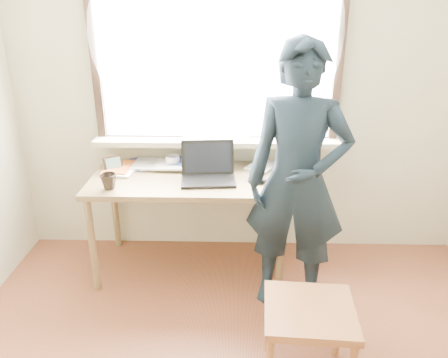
{
  "coord_description": "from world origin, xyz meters",
  "views": [
    {
      "loc": [
        -0.06,
        -1.26,
        1.92
      ],
      "look_at": [
        -0.12,
        0.95,
        1.02
      ],
      "focal_mm": 35.0,
      "sensor_mm": 36.0,
      "label": 1
    }
  ],
  "objects_px": {
    "desk": "(189,187)",
    "person": "(297,182)",
    "laptop": "(208,171)",
    "work_chair": "(309,320)",
    "mug_white": "(173,161)",
    "mug_dark": "(109,181)"
  },
  "relations": [
    {
      "from": "mug_dark",
      "to": "desk",
      "type": "bearing_deg",
      "value": 23.37
    },
    {
      "from": "mug_dark",
      "to": "person",
      "type": "bearing_deg",
      "value": -7.07
    },
    {
      "from": "mug_white",
      "to": "person",
      "type": "height_order",
      "value": "person"
    },
    {
      "from": "desk",
      "to": "person",
      "type": "xyz_separation_m",
      "value": [
        0.72,
        -0.37,
        0.2
      ]
    },
    {
      "from": "desk",
      "to": "work_chair",
      "type": "xyz_separation_m",
      "value": [
        0.72,
        -1.07,
        -0.27
      ]
    },
    {
      "from": "laptop",
      "to": "mug_dark",
      "type": "xyz_separation_m",
      "value": [
        -0.65,
        -0.19,
        -0.01
      ]
    },
    {
      "from": "person",
      "to": "mug_white",
      "type": "bearing_deg",
      "value": 157.1
    },
    {
      "from": "mug_dark",
      "to": "person",
      "type": "xyz_separation_m",
      "value": [
        1.23,
        -0.15,
        0.07
      ]
    },
    {
      "from": "laptop",
      "to": "mug_dark",
      "type": "relative_size",
      "value": 3.53
    },
    {
      "from": "desk",
      "to": "mug_dark",
      "type": "bearing_deg",
      "value": -156.63
    },
    {
      "from": "laptop",
      "to": "person",
      "type": "height_order",
      "value": "person"
    },
    {
      "from": "mug_white",
      "to": "person",
      "type": "relative_size",
      "value": 0.06
    },
    {
      "from": "laptop",
      "to": "mug_white",
      "type": "relative_size",
      "value": 3.63
    },
    {
      "from": "desk",
      "to": "person",
      "type": "relative_size",
      "value": 0.8
    },
    {
      "from": "mug_dark",
      "to": "person",
      "type": "height_order",
      "value": "person"
    },
    {
      "from": "laptop",
      "to": "person",
      "type": "distance_m",
      "value": 0.68
    },
    {
      "from": "laptop",
      "to": "work_chair",
      "type": "distance_m",
      "value": 1.26
    },
    {
      "from": "desk",
      "to": "person",
      "type": "height_order",
      "value": "person"
    },
    {
      "from": "mug_white",
      "to": "mug_dark",
      "type": "relative_size",
      "value": 0.97
    },
    {
      "from": "desk",
      "to": "mug_dark",
      "type": "relative_size",
      "value": 12.4
    },
    {
      "from": "work_chair",
      "to": "person",
      "type": "bearing_deg",
      "value": 90.0
    },
    {
      "from": "mug_white",
      "to": "work_chair",
      "type": "bearing_deg",
      "value": -56.11
    }
  ]
}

